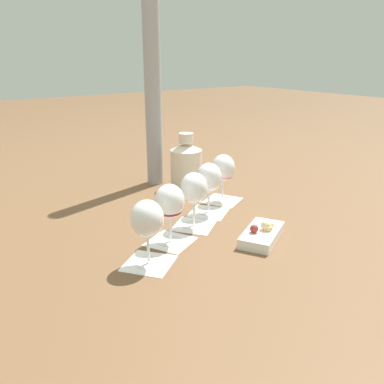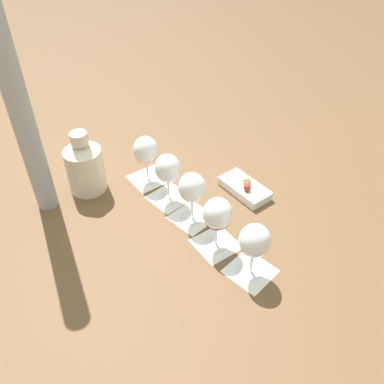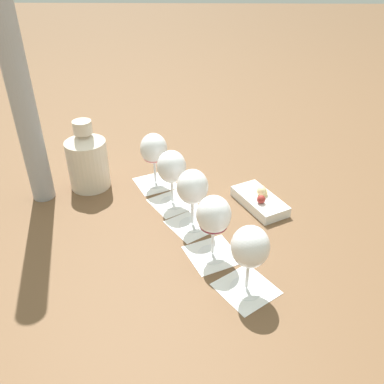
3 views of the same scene
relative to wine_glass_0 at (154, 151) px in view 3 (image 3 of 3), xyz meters
The scene contains 14 objects.
ground_plane 0.27m from the wine_glass_0, 28.48° to the left, with size 8.00×8.00×0.00m, color brown.
tasting_card_0 0.11m from the wine_glass_0, 90.00° to the right, with size 0.15×0.15×0.00m.
tasting_card_1 0.17m from the wine_glass_0, 28.56° to the left, with size 0.16×0.16×0.00m.
tasting_card_2 0.27m from the wine_glass_0, 29.31° to the left, with size 0.16×0.16×0.00m.
tasting_card_3 0.39m from the wine_glass_0, 27.10° to the left, with size 0.15×0.15×0.00m.
tasting_card_4 0.51m from the wine_glass_0, 28.65° to the left, with size 0.16×0.16×0.00m.
wine_glass_0 is the anchor object (origin of this frame).
wine_glass_1 0.12m from the wine_glass_0, 28.56° to the left, with size 0.08×0.08×0.16m.
wine_glass_2 0.24m from the wine_glass_0, 29.31° to the left, with size 0.08×0.08×0.16m.
wine_glass_3 0.37m from the wine_glass_0, 27.10° to the left, with size 0.08×0.08×0.16m.
wine_glass_4 0.50m from the wine_glass_0, 28.65° to the left, with size 0.08×0.08×0.16m.
ceramic_vase 0.20m from the wine_glass_0, 85.15° to the right, with size 0.12×0.12×0.21m.
snack_dish 0.34m from the wine_glass_0, 69.39° to the left, with size 0.19×0.16×0.06m.
umbrella_pole 0.42m from the wine_glass_0, 76.05° to the right, with size 0.06×0.06×0.74m.
Camera 3 is at (0.86, 0.02, 0.66)m, focal length 38.00 mm.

